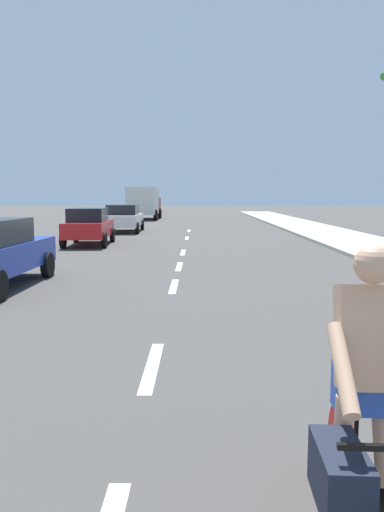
# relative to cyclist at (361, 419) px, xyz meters

# --- Properties ---
(ground_plane) EXTENTS (160.00, 160.00, 0.00)m
(ground_plane) POSITION_rel_cyclist_xyz_m (-1.49, 16.32, -0.83)
(ground_plane) COLOR #423F3D
(sidewalk_strip) EXTENTS (3.60, 80.00, 0.14)m
(sidewalk_strip) POSITION_rel_cyclist_xyz_m (6.02, 18.32, -0.76)
(sidewalk_strip) COLOR #B2ADA3
(sidewalk_strip) RESTS_ON ground
(lane_stripe_2) EXTENTS (0.16, 1.80, 0.01)m
(lane_stripe_2) POSITION_rel_cyclist_xyz_m (-1.49, 3.16, -0.83)
(lane_stripe_2) COLOR white
(lane_stripe_2) RESTS_ON ground
(lane_stripe_3) EXTENTS (0.16, 1.80, 0.01)m
(lane_stripe_3) POSITION_rel_cyclist_xyz_m (-1.49, 8.51, -0.83)
(lane_stripe_3) COLOR white
(lane_stripe_3) RESTS_ON ground
(lane_stripe_4) EXTENTS (0.16, 1.80, 0.01)m
(lane_stripe_4) POSITION_rel_cyclist_xyz_m (-1.49, 11.69, -0.83)
(lane_stripe_4) COLOR white
(lane_stripe_4) RESTS_ON ground
(lane_stripe_5) EXTENTS (0.16, 1.80, 0.01)m
(lane_stripe_5) POSITION_rel_cyclist_xyz_m (-1.49, 15.34, -0.83)
(lane_stripe_5) COLOR white
(lane_stripe_5) RESTS_ON ground
(lane_stripe_6) EXTENTS (0.16, 1.80, 0.01)m
(lane_stripe_6) POSITION_rel_cyclist_xyz_m (-1.49, 21.49, -0.83)
(lane_stripe_6) COLOR white
(lane_stripe_6) RESTS_ON ground
(lane_stripe_7) EXTENTS (0.16, 1.80, 0.01)m
(lane_stripe_7) POSITION_rel_cyclist_xyz_m (-1.49, 26.57, -0.83)
(lane_stripe_7) COLOR white
(lane_stripe_7) RESTS_ON ground
(cyclist) EXTENTS (0.62, 1.71, 1.82)m
(cyclist) POSITION_rel_cyclist_xyz_m (0.00, 0.00, 0.00)
(cyclist) COLOR black
(cyclist) RESTS_ON ground
(parked_car_red) EXTENTS (1.99, 3.98, 1.57)m
(parked_car_red) POSITION_rel_cyclist_xyz_m (-5.59, 18.06, 0.00)
(parked_car_red) COLOR red
(parked_car_red) RESTS_ON ground
(parked_car_white) EXTENTS (2.11, 4.45, 1.57)m
(parked_car_white) POSITION_rel_cyclist_xyz_m (-5.25, 25.58, 0.01)
(parked_car_white) COLOR white
(parked_car_white) RESTS_ON ground
(delivery_truck) EXTENTS (2.74, 6.27, 2.80)m
(delivery_truck) POSITION_rel_cyclist_xyz_m (-5.74, 40.75, 0.67)
(delivery_truck) COLOR maroon
(delivery_truck) RESTS_ON ground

